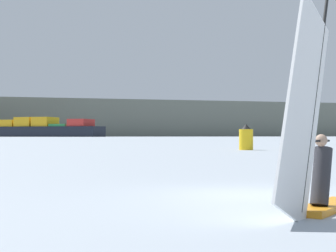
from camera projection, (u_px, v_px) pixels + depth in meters
ground_plane at (259, 195)px, 12.86m from camera, size 4000.00×4000.00×0.00m
windsurfer at (315, 152)px, 9.74m from camera, size 2.56×3.21×4.20m
cargo_ship at (27, 128)px, 624.85m from camera, size 174.03×100.90×35.56m
distant_headland at (271, 122)px, 992.82m from camera, size 1116.25×552.12×49.67m
channel_buoy at (246, 138)px, 52.98m from camera, size 1.31×1.31×2.45m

